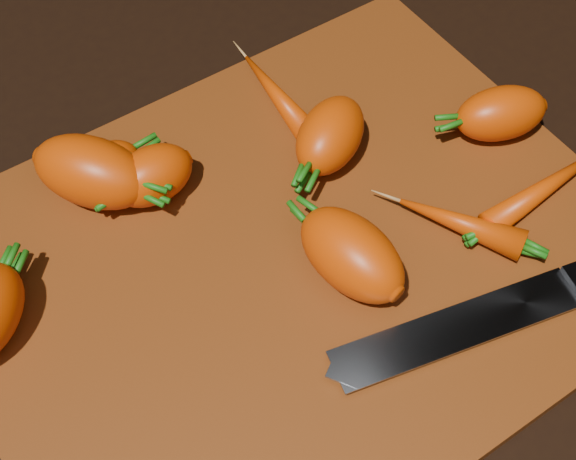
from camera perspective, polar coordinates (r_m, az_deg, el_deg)
ground at (r=0.63m, az=0.51°, el=-2.44°), size 2.00×2.00×0.01m
cutting_board at (r=0.62m, az=0.52°, el=-1.90°), size 0.50×0.40×0.01m
carrot_1 at (r=0.64m, az=-9.65°, el=3.85°), size 0.07×0.05×0.05m
carrot_2 at (r=0.64m, az=-13.79°, el=4.03°), size 0.10×0.11×0.06m
carrot_3 at (r=0.58m, az=4.56°, el=-1.75°), size 0.07×0.10×0.05m
carrot_4 at (r=0.65m, az=3.02°, el=6.74°), size 0.09×0.08×0.05m
carrot_5 at (r=0.66m, az=-12.76°, el=4.56°), size 0.06×0.04×0.04m
carrot_6 at (r=0.69m, az=14.91°, el=8.01°), size 0.09×0.07×0.05m
carrot_7 at (r=0.70m, az=-0.88°, el=9.67°), size 0.03×0.11×0.02m
carrot_8 at (r=0.67m, az=17.96°, el=2.97°), size 0.13×0.03×0.02m
carrot_9 at (r=0.63m, az=12.17°, el=0.48°), size 0.07×0.10×0.03m
knife at (r=0.59m, az=13.51°, el=-6.22°), size 0.31×0.09×0.02m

